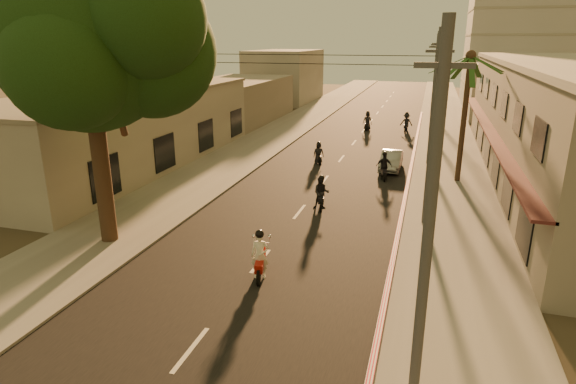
% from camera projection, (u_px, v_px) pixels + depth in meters
% --- Properties ---
extents(ground, '(160.00, 160.00, 0.00)m').
position_uv_depth(ground, '(242.00, 285.00, 17.44)').
color(ground, '#383023').
rests_on(ground, ground).
extents(road, '(10.00, 140.00, 0.02)m').
position_uv_depth(road, '(341.00, 159.00, 35.71)').
color(road, black).
rests_on(road, ground).
extents(sidewalk_right, '(5.00, 140.00, 0.12)m').
position_uv_depth(sidewalk_right, '(447.00, 165.00, 33.68)').
color(sidewalk_right, slate).
rests_on(sidewalk_right, ground).
extents(sidewalk_left, '(5.00, 140.00, 0.12)m').
position_uv_depth(sidewalk_left, '(247.00, 152.00, 37.71)').
color(sidewalk_left, slate).
rests_on(sidewalk_left, ground).
extents(curb_stripe, '(0.20, 60.00, 0.20)m').
position_uv_depth(curb_stripe, '(408.00, 181.00, 29.75)').
color(curb_stripe, red).
rests_on(curb_stripe, ground).
extents(shophouse_row, '(8.80, 34.20, 7.30)m').
position_uv_depth(shophouse_row, '(566.00, 123.00, 29.03)').
color(shophouse_row, gray).
rests_on(shophouse_row, ground).
extents(left_building, '(8.20, 24.20, 5.20)m').
position_uv_depth(left_building, '(127.00, 128.00, 33.20)').
color(left_building, '#A29F93').
rests_on(left_building, ground).
extents(broadleaf_tree, '(9.60, 8.70, 12.10)m').
position_uv_depth(broadleaf_tree, '(97.00, 40.00, 18.60)').
color(broadleaf_tree, black).
rests_on(broadleaf_tree, ground).
extents(palm_tree, '(5.00, 5.00, 8.20)m').
position_uv_depth(palm_tree, '(470.00, 63.00, 27.74)').
color(palm_tree, black).
rests_on(palm_tree, ground).
extents(utility_poles, '(1.20, 48.26, 9.00)m').
position_uv_depth(utility_poles, '(437.00, 70.00, 32.06)').
color(utility_poles, '#38383A').
rests_on(utility_poles, ground).
extents(filler_right, '(8.00, 14.00, 6.00)m').
position_uv_depth(filler_right, '(506.00, 90.00, 53.89)').
color(filler_right, '#A29F93').
rests_on(filler_right, ground).
extents(filler_left_near, '(8.00, 14.00, 4.40)m').
position_uv_depth(filler_left_near, '(237.00, 100.00, 51.60)').
color(filler_left_near, '#A29F93').
rests_on(filler_left_near, ground).
extents(filler_left_far, '(8.00, 14.00, 7.00)m').
position_uv_depth(filler_left_far, '(285.00, 76.00, 67.66)').
color(filler_left_far, '#A29F93').
rests_on(filler_left_far, ground).
extents(scooter_red, '(0.94, 1.92, 1.92)m').
position_uv_depth(scooter_red, '(260.00, 257.00, 17.73)').
color(scooter_red, black).
rests_on(scooter_red, ground).
extents(scooter_mid_a, '(1.06, 1.83, 1.81)m').
position_uv_depth(scooter_mid_a, '(321.00, 193.00, 25.05)').
color(scooter_mid_a, black).
rests_on(scooter_mid_a, ground).
extents(scooter_mid_b, '(1.15, 1.80, 1.79)m').
position_uv_depth(scooter_mid_b, '(384.00, 167.00, 30.31)').
color(scooter_mid_b, black).
rests_on(scooter_mid_b, ground).
extents(scooter_far_a, '(1.10, 1.54, 1.61)m').
position_uv_depth(scooter_far_a, '(319.00, 153.00, 34.13)').
color(scooter_far_a, black).
rests_on(scooter_far_a, ground).
extents(scooter_far_b, '(1.23, 1.93, 1.89)m').
position_uv_depth(scooter_far_b, '(406.00, 123.00, 45.80)').
color(scooter_far_b, black).
rests_on(scooter_far_b, ground).
extents(parked_car, '(1.44, 3.85, 1.25)m').
position_uv_depth(parked_car, '(391.00, 160.00, 32.65)').
color(parked_car, '#919599').
rests_on(parked_car, ground).
extents(scooter_far_c, '(0.86, 1.90, 1.87)m').
position_uv_depth(scooter_far_c, '(367.00, 122.00, 46.64)').
color(scooter_far_c, black).
rests_on(scooter_far_c, ground).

